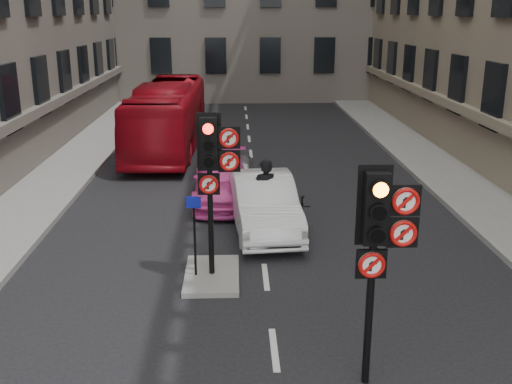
{
  "coord_description": "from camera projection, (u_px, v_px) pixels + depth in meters",
  "views": [
    {
      "loc": [
        -0.65,
        -7.26,
        5.74
      ],
      "look_at": [
        -0.29,
        3.02,
        2.6
      ],
      "focal_mm": 42.0,
      "sensor_mm": 36.0,
      "label": 1
    }
  ],
  "objects": [
    {
      "name": "pavement_right",
      "position": [
        466.0,
        184.0,
        20.33
      ],
      "size": [
        3.0,
        50.0,
        0.16
      ],
      "primitive_type": "cube",
      "color": "gray",
      "rests_on": "ground"
    },
    {
      "name": "centre_island",
      "position": [
        212.0,
        275.0,
        13.36
      ],
      "size": [
        1.2,
        2.0,
        0.12
      ],
      "primitive_type": "cube",
      "color": "gray",
      "rests_on": "ground"
    },
    {
      "name": "car_pink",
      "position": [
        223.0,
        180.0,
        18.62
      ],
      "size": [
        1.85,
        4.48,
        1.3
      ],
      "primitive_type": "imported",
      "rotation": [
        0.0,
        0.0,
        0.01
      ],
      "color": "#EB45A4",
      "rests_on": "ground"
    },
    {
      "name": "signal_far",
      "position": [
        213.0,
        160.0,
        12.58
      ],
      "size": [
        0.91,
        0.4,
        3.58
      ],
      "color": "black",
      "rests_on": "centre_island"
    },
    {
      "name": "car_white",
      "position": [
        264.0,
        203.0,
        16.12
      ],
      "size": [
        1.96,
        4.65,
        1.49
      ],
      "primitive_type": "imported",
      "rotation": [
        0.0,
        0.0,
        0.09
      ],
      "color": "white",
      "rests_on": "ground"
    },
    {
      "name": "pavement_left",
      "position": [
        38.0,
        188.0,
        19.84
      ],
      "size": [
        3.0,
        50.0,
        0.16
      ],
      "primitive_type": "cube",
      "color": "gray",
      "rests_on": "ground"
    },
    {
      "name": "info_sign",
      "position": [
        194.0,
        225.0,
        12.88
      ],
      "size": [
        0.32,
        0.11,
        1.83
      ],
      "rotation": [
        0.0,
        0.0,
        -0.14
      ],
      "color": "black",
      "rests_on": "centre_island"
    },
    {
      "name": "motorcyclist",
      "position": [
        265.0,
        195.0,
        16.04
      ],
      "size": [
        0.83,
        0.67,
        1.97
      ],
      "primitive_type": "imported",
      "rotation": [
        0.0,
        0.0,
        3.46
      ],
      "color": "black",
      "rests_on": "ground"
    },
    {
      "name": "car_silver",
      "position": [
        235.0,
        176.0,
        19.16
      ],
      "size": [
        1.58,
        3.71,
        1.25
      ],
      "primitive_type": "imported",
      "rotation": [
        0.0,
        0.0,
        -0.03
      ],
      "color": "#A4A8AC",
      "rests_on": "ground"
    },
    {
      "name": "motorcycle",
      "position": [
        301.0,
        217.0,
        15.77
      ],
      "size": [
        0.71,
        1.71,
        1.0
      ],
      "primitive_type": "imported",
      "rotation": [
        0.0,
        0.0,
        -0.15
      ],
      "color": "black",
      "rests_on": "ground"
    },
    {
      "name": "signal_near",
      "position": [
        380.0,
        232.0,
        8.88
      ],
      "size": [
        0.91,
        0.4,
        3.58
      ],
      "color": "black",
      "rests_on": "ground"
    },
    {
      "name": "bus_red",
      "position": [
        168.0,
        117.0,
        25.28
      ],
      "size": [
        2.6,
        10.22,
        2.83
      ],
      "primitive_type": "imported",
      "rotation": [
        0.0,
        0.0,
        -0.02
      ],
      "color": "maroon",
      "rests_on": "ground"
    }
  ]
}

